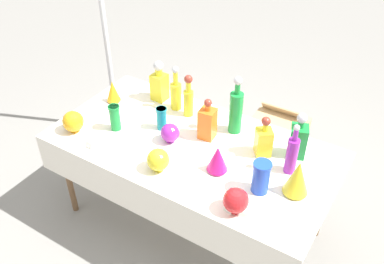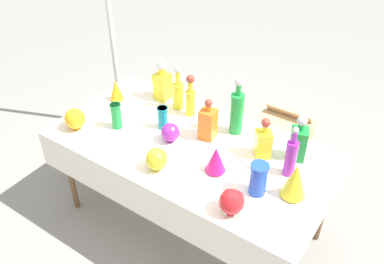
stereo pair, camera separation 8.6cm
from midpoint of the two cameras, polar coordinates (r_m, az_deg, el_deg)
ground_plane at (r=3.35m, az=-0.75°, el=-11.80°), size 40.00×40.00×0.00m
display_table at (r=2.84m, az=-1.21°, el=-2.86°), size 1.89×0.97×0.76m
tall_bottle_0 at (r=3.01m, az=-1.29°, el=4.54°), size 0.07×0.07×0.32m
tall_bottle_1 at (r=2.59m, az=12.27°, el=-2.87°), size 0.07×0.07×0.35m
tall_bottle_2 at (r=2.85m, az=5.02°, el=2.95°), size 0.09×0.09×0.42m
tall_bottle_3 at (r=3.10m, az=-2.95°, el=5.19°), size 0.08×0.08×0.34m
square_decanter_0 at (r=3.21m, az=-5.14°, el=6.47°), size 0.11×0.11×0.32m
square_decanter_1 at (r=2.71m, az=8.65°, el=-1.04°), size 0.14×0.14×0.28m
square_decanter_2 at (r=2.73m, az=13.11°, el=-0.90°), size 0.14×0.14×0.32m
square_decanter_3 at (r=2.81m, az=1.20°, el=1.30°), size 0.11×0.11×0.30m
slender_vase_0 at (r=2.45m, az=8.21°, el=-5.90°), size 0.11×0.11×0.21m
slender_vase_1 at (r=2.92m, az=-4.91°, el=1.90°), size 0.07×0.07×0.16m
slender_vase_2 at (r=2.95m, az=-11.07°, el=1.98°), size 0.08×0.08×0.19m
fluted_vase_0 at (r=2.47m, az=12.91°, el=-5.94°), size 0.15×0.15×0.23m
fluted_vase_1 at (r=3.25m, az=-11.25°, el=5.36°), size 0.10×0.10×0.17m
fluted_vase_2 at (r=2.57m, az=2.46°, el=-3.57°), size 0.13×0.13×0.18m
round_bowl_0 at (r=2.34m, az=4.81°, el=-9.09°), size 0.14×0.14×0.15m
round_bowl_1 at (r=2.59m, az=-5.49°, el=-3.73°), size 0.14×0.14×0.15m
round_bowl_2 at (r=2.81m, az=-3.82°, el=-0.12°), size 0.12×0.12×0.13m
round_bowl_3 at (r=3.01m, az=-16.36°, el=1.35°), size 0.14×0.14×0.15m
price_tag_left at (r=2.86m, az=-14.42°, el=-1.73°), size 0.05×0.02×0.05m
price_tag_center at (r=2.36m, az=5.92°, el=-11.01°), size 0.06×0.03×0.03m
price_tag_right at (r=2.38m, az=3.72°, el=-10.23°), size 0.06×0.03×0.04m
cardboard_box_behind_left at (r=3.82m, az=10.39°, el=-1.13°), size 0.46×0.45×0.48m
cardboard_box_behind_right at (r=3.73m, az=9.65°, el=-3.02°), size 0.41×0.37×0.38m
canopy_pole at (r=3.78m, az=-12.33°, el=14.15°), size 0.18×0.18×2.73m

